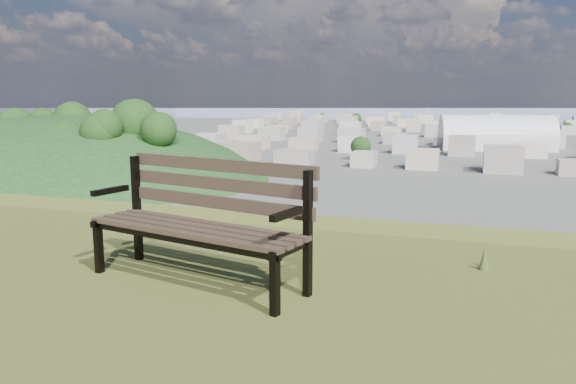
% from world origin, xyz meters
% --- Properties ---
extents(park_bench, '(1.65, 0.87, 0.83)m').
position_xyz_m(park_bench, '(0.56, 2.35, 25.47)').
color(park_bench, '#423026').
rests_on(park_bench, hilltop_mesa).
extents(arena, '(53.98, 30.83, 21.45)m').
position_xyz_m(arena, '(12.42, 281.41, 5.06)').
color(arena, silver).
rests_on(arena, ground).
extents(green_wooded_hill, '(152.70, 122.16, 76.35)m').
position_xyz_m(green_wooded_hill, '(-120.48, 145.56, 0.11)').
color(green_wooded_hill, '#153915').
rests_on(green_wooded_hill, ground).
extents(city_blocks, '(395.00, 361.00, 7.00)m').
position_xyz_m(city_blocks, '(0.00, 394.44, 3.50)').
color(city_blocks, silver).
rests_on(city_blocks, ground).
extents(city_trees, '(406.52, 387.20, 9.98)m').
position_xyz_m(city_trees, '(-26.39, 319.00, 4.83)').
color(city_trees, '#38291C').
rests_on(city_trees, ground).
extents(bay_water, '(2400.00, 700.00, 0.12)m').
position_xyz_m(bay_water, '(0.00, 900.00, 0.00)').
color(bay_water, '#828EA5').
rests_on(bay_water, ground).
extents(far_hills, '(2050.00, 340.00, 60.00)m').
position_xyz_m(far_hills, '(-60.92, 1402.93, 25.47)').
color(far_hills, '#8D94AF').
rests_on(far_hills, ground).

